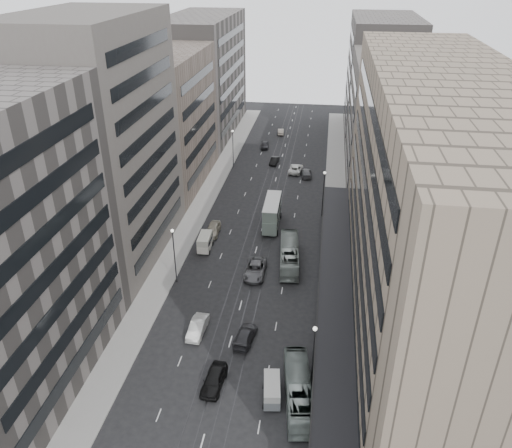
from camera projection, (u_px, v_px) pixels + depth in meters
The scene contains 29 objects.
ground at pixel (229, 347), 57.67m from camera, with size 220.00×220.00×0.00m, color black.
sidewalk_right at pixel (335, 210), 88.81m from camera, with size 4.00×125.00×0.15m, color gray.
sidewalk_left at pixel (204, 202), 91.85m from camera, with size 4.00×125.00×0.15m, color gray.
department_store at pixel (430, 213), 54.86m from camera, with size 19.20×60.00×30.00m.
building_right_mid at pixel (391, 123), 94.62m from camera, with size 15.00×28.00×24.00m, color #534C48.
building_right_far at pixel (380, 79), 119.83m from camera, with size 15.00×32.00×28.00m, color #605A56.
building_left_b at pixel (99, 144), 68.92m from camera, with size 15.00×26.00×34.00m, color #534C48.
building_left_c at pixel (162, 120), 94.60m from camera, with size 15.00×28.00×25.00m, color #6C5D54.
building_left_d at pixel (203, 76), 122.66m from camera, with size 15.00×38.00×28.00m, color #605A56.
lamp_right_near at pixel (313, 351), 49.62m from camera, with size 0.44×0.44×8.32m.
lamp_right_far at pixel (324, 189), 84.50m from camera, with size 0.44×0.44×8.32m.
lamp_left_near at pixel (174, 250), 66.90m from camera, with size 0.44×0.44×8.32m.
lamp_left_far at pixel (233, 144), 104.40m from camera, with size 0.44×0.44×8.32m.
bus_near at pixel (298, 390), 50.09m from camera, with size 2.46×10.51×2.93m, color gray.
bus_far at pixel (289, 254), 72.73m from camera, with size 2.62×11.20×3.12m, color #95A199.
double_decker at pixel (272, 213), 82.46m from camera, with size 2.75×8.59×4.67m.
vw_microbus at pixel (272, 389), 50.50m from camera, with size 2.21×4.14×2.14m.
panel_van at pixel (205, 242), 76.32m from camera, with size 2.10×4.04×2.50m.
sedan_0 at pixel (214, 380), 52.14m from camera, with size 2.01×5.00×1.70m, color black.
sedan_1 at pixel (198, 327), 59.59m from camera, with size 1.69×4.83×1.59m, color silver.
sedan_2 at pixel (255, 269), 70.52m from camera, with size 2.81×6.08×1.69m, color #5A5A5C.
sedan_3 at pixel (245, 335), 58.40m from camera, with size 2.02×4.96×1.44m, color #2B2B2E.
sedan_4 at pixel (213, 229), 80.92m from camera, with size 2.03×5.05×1.72m, color #A8A08B.
sedan_5 at pixel (274, 161), 108.57m from camera, with size 1.48×4.24×1.40m, color black.
sedan_6 at pixel (296, 169), 104.30m from camera, with size 2.57×5.57×1.55m, color white.
sedan_7 at pixel (306, 173), 102.38m from camera, with size 2.02×4.97×1.44m, color #515153.
sedan_8 at pixel (265, 145), 117.54m from camera, with size 1.72×4.28×1.46m, color #2A2A2D.
sedan_9 at pixel (281, 131), 126.76m from camera, with size 1.47×4.21×1.39m, color #C2B3A0.
pedestrian at pixel (331, 403), 49.17m from camera, with size 0.65×0.43×1.78m, color black.
Camera 1 is at (9.45, -43.15, 39.85)m, focal length 35.00 mm.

